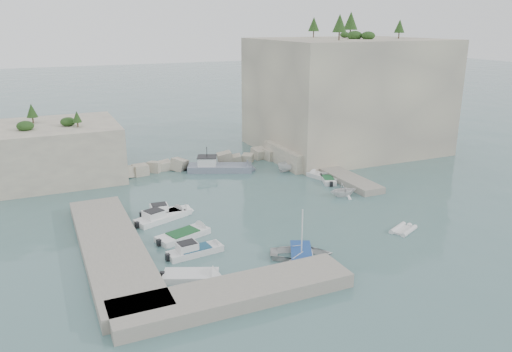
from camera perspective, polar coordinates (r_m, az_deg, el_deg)
name	(u,v)px	position (r m, az deg, el deg)	size (l,w,h in m)	color
ground	(280,220)	(51.58, 2.75, -5.00)	(400.00, 400.00, 0.00)	slate
cliff_east	(345,95)	(80.09, 10.19, 9.10)	(26.00, 22.00, 17.00)	beige
cliff_terrace	(304,154)	(72.12, 5.52, 2.52)	(8.00, 10.00, 2.50)	beige
outcrop_west	(54,151)	(69.36, -22.07, 2.63)	(16.00, 14.00, 7.00)	beige
quay_west	(112,248)	(45.85, -16.14, -7.92)	(5.00, 24.00, 1.10)	#9E9689
quay_south	(235,293)	(37.39, -2.40, -13.27)	(18.00, 4.00, 1.10)	#9E9689
ledge_east	(337,174)	(66.07, 9.29, 0.22)	(3.00, 16.00, 0.80)	#9E9689
breakwater	(203,162)	(70.30, -6.11, 1.65)	(28.00, 3.00, 1.40)	beige
motorboat_a	(167,215)	(53.58, -10.16, -4.39)	(5.56, 1.65, 1.40)	white
motorboat_b	(161,220)	(52.30, -10.77, -4.97)	(6.04, 1.98, 1.40)	white
motorboat_c	(183,238)	(47.88, -8.33, -7.00)	(5.61, 2.04, 0.70)	silver
motorboat_d	(195,254)	(44.57, -6.95, -8.86)	(5.38, 1.60, 1.40)	silver
motorboat_e	(191,279)	(40.66, -7.44, -11.60)	(4.77, 1.95, 0.70)	silver
rowboat	(301,258)	(43.75, 5.20, -9.32)	(3.84, 5.38, 1.11)	silver
inflatable_dinghy	(403,231)	(50.84, 16.47, -6.07)	(3.08, 1.49, 0.44)	silver
tender_east_a	(343,196)	(59.13, 9.91, -2.28)	(2.86, 3.31, 1.75)	white
tender_east_b	(328,182)	(64.04, 8.20, -0.66)	(4.17, 1.42, 0.70)	silver
tender_east_c	(324,179)	(65.16, 7.77, -0.32)	(5.13, 1.66, 0.70)	silver
tender_east_d	(290,170)	(68.36, 3.96, 0.64)	(1.64, 4.35, 1.68)	white
work_boat	(220,171)	(68.14, -4.14, 0.58)	(9.46, 2.80, 2.20)	slate
rowboat_mast	(302,230)	(42.63, 5.30, -6.12)	(0.10, 0.10, 4.20)	white
vegetation	(314,32)	(77.74, 6.69, 15.99)	(53.48, 13.88, 13.40)	#1E4219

